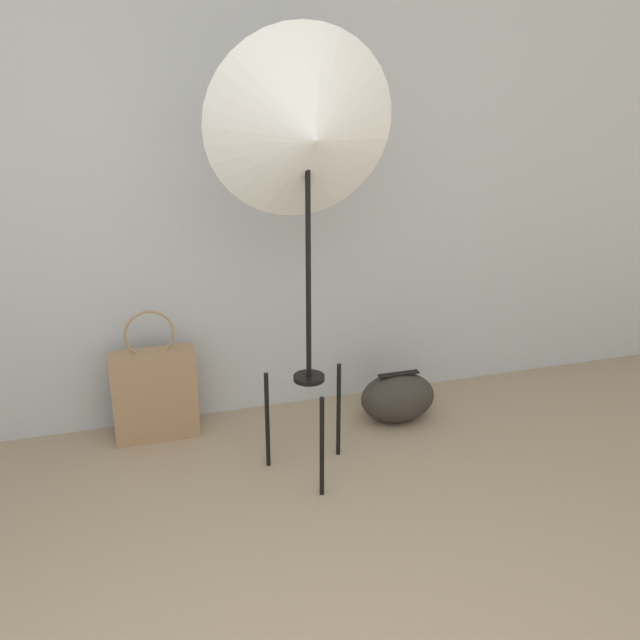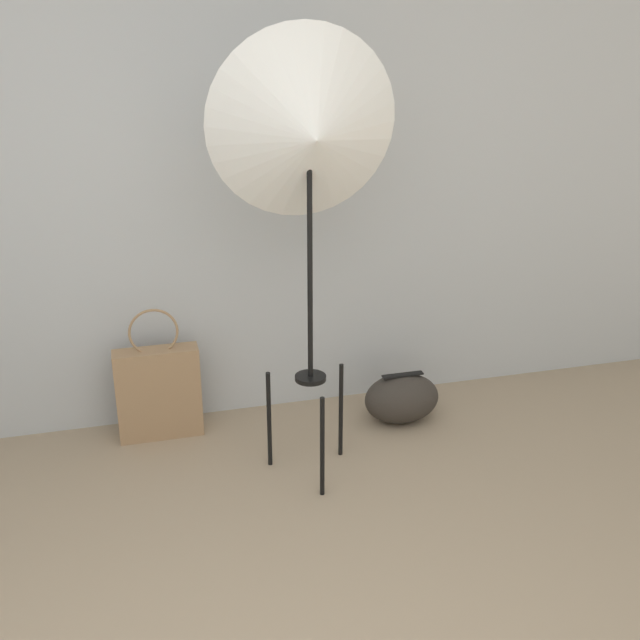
{
  "view_description": "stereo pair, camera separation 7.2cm",
  "coord_description": "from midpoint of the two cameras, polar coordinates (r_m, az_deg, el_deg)",
  "views": [
    {
      "loc": [
        -0.34,
        -1.06,
        1.85
      ],
      "look_at": [
        0.42,
        1.48,
        0.82
      ],
      "focal_mm": 42.0,
      "sensor_mm": 36.0,
      "label": 1
    },
    {
      "loc": [
        -0.27,
        -1.07,
        1.85
      ],
      "look_at": [
        0.42,
        1.48,
        0.82
      ],
      "focal_mm": 42.0,
      "sensor_mm": 36.0,
      "label": 2
    }
  ],
  "objects": [
    {
      "name": "wall_back",
      "position": [
        3.54,
        -11.79,
        11.89
      ],
      "size": [
        8.0,
        0.05,
        2.6
      ],
      "color": "#B7BCC1",
      "rests_on": "ground_plane"
    },
    {
      "name": "duffel_bag",
      "position": [
        3.79,
        5.39,
        -5.89
      ],
      "size": [
        0.38,
        0.25,
        0.26
      ],
      "color": "#332D28",
      "rests_on": "ground_plane"
    },
    {
      "name": "tote_bag",
      "position": [
        3.66,
        -13.05,
        -5.48
      ],
      "size": [
        0.4,
        0.12,
        0.66
      ],
      "color": "#9E7A56",
      "rests_on": "ground_plane"
    },
    {
      "name": "photo_umbrella",
      "position": [
        2.91,
        -1.69,
        13.94
      ],
      "size": [
        0.77,
        0.38,
        1.89
      ],
      "color": "black",
      "rests_on": "ground_plane"
    }
  ]
}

